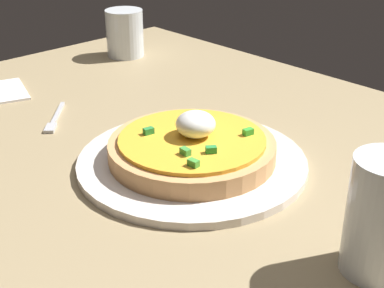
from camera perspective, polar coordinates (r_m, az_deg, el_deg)
name	(u,v)px	position (r cm, az deg, el deg)	size (l,w,h in cm)	color
dining_table	(169,146)	(78.33, -2.34, -0.19)	(98.14, 76.94, 2.12)	#927E5B
plate	(192,162)	(70.67, 0.00, -1.83)	(28.90, 28.90, 1.03)	silver
pizza	(192,147)	(69.73, 0.02, -0.29)	(20.93, 20.93, 6.10)	tan
cup_near	(125,36)	(113.90, -6.84, 10.90)	(7.35, 7.35, 9.16)	silver
cup_far	(382,222)	(53.54, 18.76, -7.54)	(6.61, 6.61, 11.55)	silver
fork	(55,120)	(85.75, -13.80, 2.41)	(8.74, 8.08, 0.50)	#B7B7BC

